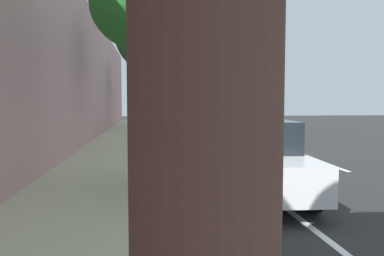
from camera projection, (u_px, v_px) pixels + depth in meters
ground at (219, 150)px, 14.76m from camera, size 72.00×72.00×0.00m
sidewalk at (127, 150)px, 14.34m from camera, size 3.35×45.00×0.16m
curb_edge at (173, 149)px, 14.55m from camera, size 0.16×45.00×0.16m
lane_stripe_centre at (281, 148)px, 15.46m from camera, size 0.14×44.20×0.01m
lane_stripe_bike_edge at (211, 150)px, 14.72m from camera, size 0.12×45.00×0.01m
building_facade at (73, 70)px, 13.92m from camera, size 0.50×45.00×6.10m
parked_sedan_silver_nearest at (174, 118)px, 27.55m from camera, size 2.06×4.51×1.52m
parked_suv_grey_second at (189, 118)px, 19.81m from camera, size 2.00×4.72×1.99m
parked_sedan_white_mid at (249, 157)px, 7.76m from camera, size 2.02×4.49×1.52m
bicycle_at_curb at (190, 147)px, 12.95m from camera, size 1.70×0.46×0.73m
cyclist_with_backpack at (182, 127)px, 13.33m from camera, size 0.45×0.61×1.67m
street_tree_near_cyclist at (149, 73)px, 24.74m from camera, size 2.74×2.74×4.83m
street_tree_mid_block at (150, 34)px, 14.10m from camera, size 2.68×2.68×5.77m
street_tree_far_end at (153, 10)px, 7.60m from camera, size 2.51×2.51×4.60m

